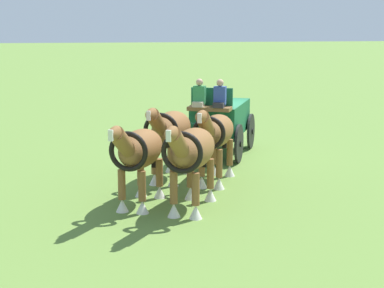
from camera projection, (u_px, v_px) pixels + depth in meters
The scene contains 6 objects.
ground_plane at pixel (221, 154), 20.96m from camera, with size 220.00×220.00×0.00m, color olive.
show_wagon at pixel (220, 120), 20.56m from camera, with size 5.72×3.18×2.69m.
draft_horse_rear_near at pixel (215, 134), 16.91m from camera, with size 3.00×1.73×2.26m.
draft_horse_rear_off at pixel (170, 131), 17.25m from camera, with size 3.07×1.79×2.28m.
draft_horse_lead_near at pixel (191, 152), 14.45m from camera, with size 3.04×1.77×2.29m.
draft_horse_lead_off at pixel (139, 152), 14.78m from camera, with size 2.85×1.68×2.22m.
Camera 1 is at (20.09, -4.13, 4.44)m, focal length 57.82 mm.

